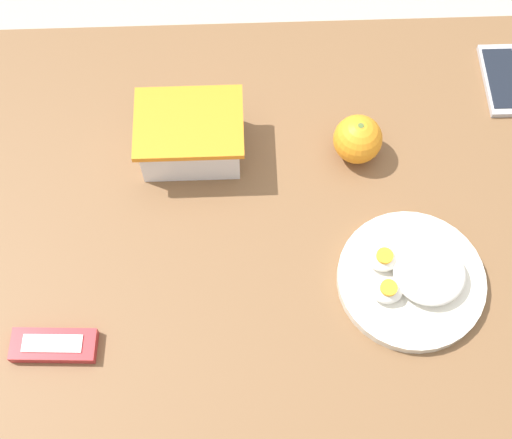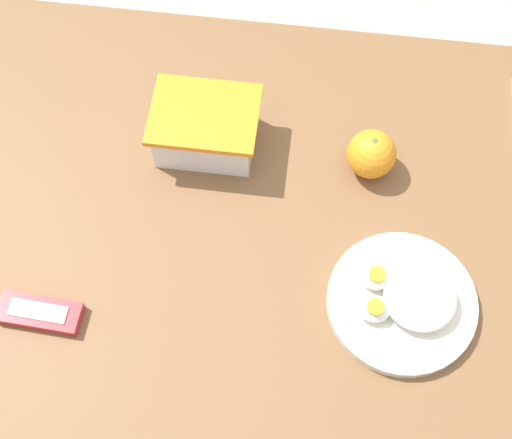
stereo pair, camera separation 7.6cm
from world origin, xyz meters
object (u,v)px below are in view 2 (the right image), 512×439
(food_container, at_px, (206,130))
(rice_plate, at_px, (405,301))
(orange_fruit, at_px, (371,154))
(candy_bar, at_px, (40,313))

(food_container, distance_m, rice_plate, 0.41)
(orange_fruit, xyz_separation_m, rice_plate, (0.06, -0.23, -0.02))
(rice_plate, xyz_separation_m, candy_bar, (-0.53, -0.08, -0.01))
(food_container, distance_m, candy_bar, 0.38)
(food_container, bearing_deg, candy_bar, -121.10)
(rice_plate, height_order, candy_bar, rice_plate)
(food_container, xyz_separation_m, orange_fruit, (0.27, -0.01, 0.00))
(food_container, distance_m, orange_fruit, 0.27)
(orange_fruit, xyz_separation_m, candy_bar, (-0.46, -0.31, -0.03))
(food_container, relative_size, rice_plate, 0.77)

